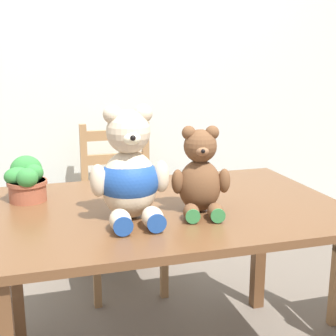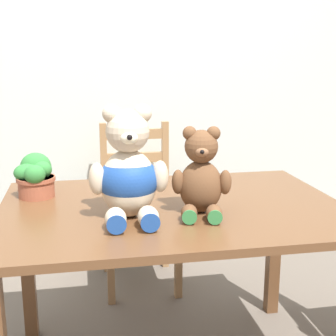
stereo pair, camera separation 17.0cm
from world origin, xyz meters
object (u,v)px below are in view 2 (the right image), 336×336
at_px(wooden_chair_behind, 138,206).
at_px(teddy_bear_right, 201,177).
at_px(potted_plant, 35,176).
at_px(teddy_bear_left, 129,173).

bearing_deg(wooden_chair_behind, teddy_bear_right, 96.18).
bearing_deg(potted_plant, wooden_chair_behind, 53.45).
bearing_deg(teddy_bear_right, potted_plant, -16.10).
distance_m(wooden_chair_behind, teddy_bear_right, 1.11).
xyz_separation_m(wooden_chair_behind, potted_plant, (-0.51, -0.69, 0.38)).
distance_m(teddy_bear_right, potted_plant, 0.71).
relative_size(teddy_bear_left, potted_plant, 2.27).
bearing_deg(wooden_chair_behind, potted_plant, 53.45).
xyz_separation_m(teddy_bear_left, potted_plant, (-0.36, 0.33, -0.08)).
relative_size(wooden_chair_behind, teddy_bear_left, 2.33).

